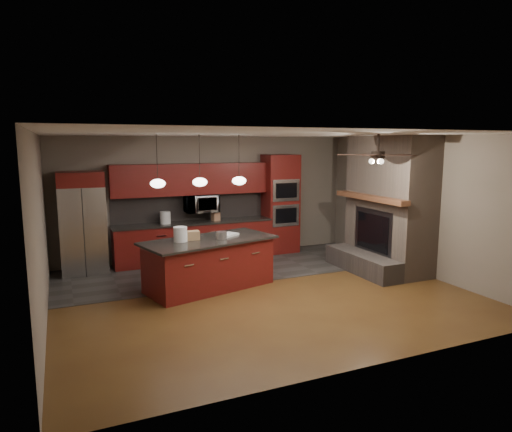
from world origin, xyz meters
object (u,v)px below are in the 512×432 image
paint_can (222,235)px  cardboard_box (192,235)px  kitchen_island (209,263)px  counter_box (216,216)px  white_bucket (180,234)px  paint_tray (228,235)px  refrigerator (83,223)px  counter_bucket (165,218)px  microwave (201,203)px  oven_tower (280,204)px

paint_can → cardboard_box: bearing=166.1°
kitchen_island → paint_can: paint_can is taller
paint_can → counter_box: bearing=74.5°
white_bucket → paint_tray: (0.95, 0.16, -0.11)m
refrigerator → cardboard_box: bearing=-47.1°
counter_bucket → microwave: bearing=3.4°
kitchen_island → white_bucket: (-0.53, 0.01, 0.59)m
kitchen_island → paint_tray: size_ratio=7.00×
refrigerator → paint_can: refrigerator is taller
kitchen_island → counter_bucket: 2.16m
microwave → paint_can: microwave is taller
cardboard_box → microwave: bearing=73.5°
counter_box → kitchen_island: bearing=-129.9°
paint_can → paint_tray: size_ratio=0.53×
cardboard_box → counter_box: 2.22m
cardboard_box → counter_bucket: size_ratio=0.95×
oven_tower → refrigerator: size_ratio=1.14×
microwave → paint_tray: 1.97m
kitchen_island → counter_bucket: (-0.35, 2.05, 0.57)m
oven_tower → kitchen_island: bearing=-140.3°
kitchen_island → paint_tray: (0.42, 0.17, 0.47)m
white_bucket → counter_box: bearing=56.5°
oven_tower → white_bucket: 3.62m
microwave → counter_box: bearing=-18.1°
refrigerator → white_bucket: 2.49m
cardboard_box → counter_bucket: (-0.06, 1.98, 0.03)m
cardboard_box → counter_box: counter_box is taller
kitchen_island → paint_can: bearing=-29.1°
kitchen_island → paint_tray: paint_tray is taller
microwave → paint_tray: (-0.06, -1.93, -0.36)m
microwave → paint_tray: size_ratio=1.96×
paint_can → cardboard_box: cardboard_box is taller
kitchen_island → white_bucket: bearing=164.5°
oven_tower → paint_can: oven_tower is taller
refrigerator → kitchen_island: bearing=-43.8°
oven_tower → microwave: 1.98m
white_bucket → paint_can: white_bucket is taller
microwave → kitchen_island: size_ratio=0.28×
oven_tower → microwave: bearing=178.3°
paint_can → counter_box: (0.57, 2.06, 0.01)m
refrigerator → white_bucket: refrigerator is taller
oven_tower → refrigerator: 4.52m
paint_can → paint_tray: paint_can is taller
white_bucket → counter_box: size_ratio=1.39×
oven_tower → paint_tray: (-2.04, -1.88, -0.25)m
oven_tower → cardboard_box: (-2.76, -1.97, -0.19)m
microwave → counter_bucket: microwave is taller
paint_can → paint_tray: 0.30m
cardboard_box → oven_tower: bearing=40.2°
paint_tray → kitchen_island: bearing=170.6°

